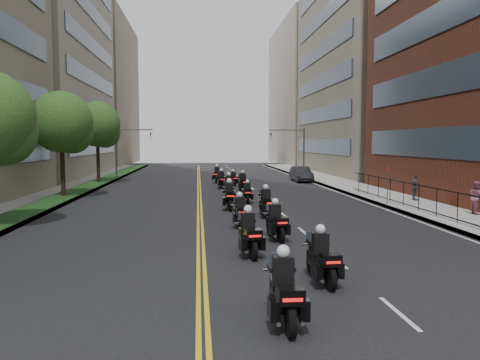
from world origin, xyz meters
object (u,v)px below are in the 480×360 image
object	(u,v)px
parked_sedan	(301,174)
motorcycle_8	(229,187)
motorcycle_6	(229,197)
motorcycle_11	(233,179)
motorcycle_10	(222,181)
motorcycle_12	(217,175)
motorcycle_5	(266,204)
motorcycle_9	(243,183)
motorcycle_3	(276,223)
motorcycle_0	(284,293)
motorcycle_4	(240,213)
motorcycle_2	(249,236)
pedestrian_c	(415,187)
motorcycle_7	(248,194)
motorcycle_1	(322,260)
pedestrian_b	(477,198)

from	to	relation	value
parked_sedan	motorcycle_8	bearing A→B (deg)	-123.31
motorcycle_6	motorcycle_11	size ratio (longest dim) A/B	1.23
motorcycle_6	motorcycle_10	xyz separation A→B (m)	(0.17, 12.77, -0.05)
motorcycle_6	motorcycle_12	distance (m)	18.50
motorcycle_5	parked_sedan	distance (m)	23.10
motorcycle_9	parked_sedan	xyz separation A→B (m)	(6.88, 9.35, 0.07)
motorcycle_3	motorcycle_6	xyz separation A→B (m)	(-1.35, 8.79, 0.06)
motorcycle_3	motorcycle_11	distance (m)	23.86
motorcycle_9	parked_sedan	bearing A→B (deg)	46.74
motorcycle_0	motorcycle_4	bearing A→B (deg)	89.87
motorcycle_11	parked_sedan	size ratio (longest dim) A/B	0.44
motorcycle_6	motorcycle_9	xyz separation A→B (m)	(1.77, 9.71, -0.04)
motorcycle_12	motorcycle_2	bearing A→B (deg)	-83.16
motorcycle_10	motorcycle_11	xyz separation A→B (m)	(1.22, 2.30, -0.09)
motorcycle_4	motorcycle_12	world-z (taller)	motorcycle_12
motorcycle_10	parked_sedan	size ratio (longest dim) A/B	0.51
motorcycle_6	motorcycle_3	bearing A→B (deg)	-80.91
motorcycle_3	motorcycle_12	bearing A→B (deg)	86.13
motorcycle_5	motorcycle_12	xyz separation A→B (m)	(-1.80, 21.49, 0.02)
motorcycle_8	pedestrian_c	size ratio (longest dim) A/B	1.37
motorcycle_4	pedestrian_c	bearing A→B (deg)	29.01
motorcycle_12	parked_sedan	world-z (taller)	motorcycle_12
motorcycle_3	motorcycle_7	size ratio (longest dim) A/B	1.12
motorcycle_2	pedestrian_c	bearing A→B (deg)	40.61
motorcycle_0	motorcycle_3	distance (m)	9.09
motorcycle_3	motorcycle_1	bearing A→B (deg)	-93.81
motorcycle_11	pedestrian_c	bearing A→B (deg)	-55.33
motorcycle_8	motorcycle_6	bearing A→B (deg)	-88.39
motorcycle_0	motorcycle_12	world-z (taller)	motorcycle_12
motorcycle_4	motorcycle_11	size ratio (longest dim) A/B	1.10
motorcycle_7	motorcycle_11	distance (m)	12.03
motorcycle_3	motorcycle_5	bearing A→B (deg)	78.87
motorcycle_7	motorcycle_12	world-z (taller)	motorcycle_12
motorcycle_6	motorcycle_9	size ratio (longest dim) A/B	1.05
motorcycle_1	motorcycle_10	size ratio (longest dim) A/B	0.97
motorcycle_2	motorcycle_6	distance (m)	11.41
motorcycle_4	motorcycle_7	distance (m)	8.90
motorcycle_11	motorcycle_9	bearing A→B (deg)	-92.06
parked_sedan	pedestrian_b	world-z (taller)	pedestrian_b
motorcycle_4	motorcycle_6	distance (m)	5.78
motorcycle_5	motorcycle_2	bearing A→B (deg)	-107.83
motorcycle_3	motorcycle_8	distance (m)	15.47
motorcycle_4	pedestrian_c	distance (m)	14.73
parked_sedan	pedestrian_c	xyz separation A→B (m)	(3.93, -16.99, 0.28)
motorcycle_3	pedestrian_c	size ratio (longest dim) A/B	1.30
motorcycle_12	pedestrian_c	distance (m)	20.69
pedestrian_b	parked_sedan	bearing A→B (deg)	17.08
motorcycle_2	pedestrian_b	bearing A→B (deg)	23.21
motorcycle_10	motorcycle_9	bearing A→B (deg)	-68.47
motorcycle_4	motorcycle_7	world-z (taller)	motorcycle_4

